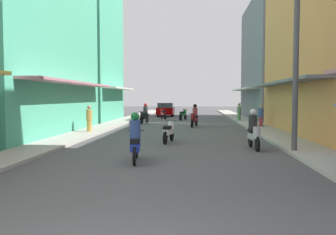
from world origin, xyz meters
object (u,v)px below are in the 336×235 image
at_px(pedestrian_foreground, 239,111).
at_px(motorbike_blue, 135,140).
at_px(parked_car, 166,109).
at_px(pedestrian_midway, 261,116).
at_px(motorbike_white, 169,131).
at_px(pedestrian_crossing, 89,119).
at_px(motorbike_black, 145,114).
at_px(motorbike_maroon, 194,117).
at_px(utility_pole, 296,63).
at_px(motorbike_green, 183,114).
at_px(motorbike_red, 163,114).
at_px(motorbike_silver, 254,131).

bearing_deg(pedestrian_foreground, motorbike_blue, -106.35).
bearing_deg(parked_car, pedestrian_midway, -61.53).
height_order(motorbike_white, pedestrian_crossing, pedestrian_crossing).
height_order(motorbike_black, motorbike_maroon, same).
relative_size(motorbike_white, pedestrian_crossing, 1.13).
xyz_separation_m(pedestrian_foreground, utility_pole, (-0.07, -16.71, 2.36)).
distance_m(pedestrian_foreground, utility_pole, 16.88).
xyz_separation_m(motorbike_green, utility_pole, (4.67, -18.72, 2.77)).
height_order(motorbike_blue, pedestrian_crossing, pedestrian_crossing).
height_order(motorbike_red, pedestrian_foreground, pedestrian_foreground).
xyz_separation_m(motorbike_green, motorbike_silver, (3.38, -17.72, 0.20)).
relative_size(pedestrian_foreground, utility_pole, 0.25).
distance_m(motorbike_black, motorbike_blue, 16.52).
height_order(pedestrian_midway, pedestrian_crossing, pedestrian_crossing).
bearing_deg(pedestrian_crossing, motorbike_silver, -33.15).
relative_size(motorbike_green, parked_car, 0.42).
xyz_separation_m(motorbike_white, motorbike_red, (-1.84, 17.37, 0.00)).
height_order(motorbike_white, motorbike_blue, motorbike_blue).
xyz_separation_m(motorbike_white, pedestrian_crossing, (-4.77, 3.62, 0.29)).
distance_m(motorbike_black, pedestrian_foreground, 7.98).
xyz_separation_m(motorbike_silver, utility_pole, (1.29, -1.00, 2.57)).
xyz_separation_m(motorbike_black, motorbike_red, (0.92, 5.86, -0.20)).
bearing_deg(motorbike_black, motorbike_maroon, -36.64).
distance_m(motorbike_white, parked_car, 22.35).
xyz_separation_m(motorbike_silver, parked_car, (-5.48, 24.03, 0.04)).
height_order(motorbike_blue, utility_pole, utility_pole).
bearing_deg(pedestrian_midway, motorbike_red, 129.21).
xyz_separation_m(motorbike_green, pedestrian_midway, (5.48, -7.67, 0.26)).
distance_m(motorbike_silver, pedestrian_crossing, 9.85).
distance_m(motorbike_black, motorbike_maroon, 4.84).
xyz_separation_m(motorbike_blue, motorbike_silver, (4.16, 3.11, 0.00)).
distance_m(motorbike_white, motorbike_silver, 3.91).
xyz_separation_m(motorbike_white, pedestrian_foreground, (4.83, 13.95, 0.40)).
relative_size(motorbike_red, pedestrian_crossing, 1.08).
relative_size(motorbike_black, motorbike_silver, 0.98).
height_order(motorbike_white, parked_car, parked_car).
distance_m(pedestrian_midway, pedestrian_foreground, 5.71).
distance_m(motorbike_black, pedestrian_midway, 8.94).
distance_m(motorbike_green, pedestrian_foreground, 5.16).
bearing_deg(motorbike_black, motorbike_red, 81.06).
bearing_deg(motorbike_black, pedestrian_midway, -21.16).
xyz_separation_m(pedestrian_crossing, pedestrian_foreground, (9.61, 10.33, 0.11)).
bearing_deg(motorbike_blue, parked_car, 92.78).
height_order(motorbike_black, pedestrian_foreground, pedestrian_foreground).
distance_m(motorbike_maroon, pedestrian_crossing, 7.73).
distance_m(motorbike_red, motorbike_silver, 19.86).
xyz_separation_m(motorbike_green, pedestrian_crossing, (-4.87, -12.33, 0.29)).
bearing_deg(motorbike_white, utility_pole, -30.13).
height_order(motorbike_black, motorbike_red, motorbike_black).
bearing_deg(motorbike_maroon, pedestrian_midway, -4.34).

